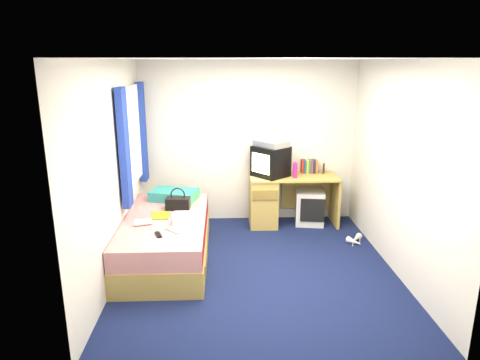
{
  "coord_description": "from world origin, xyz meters",
  "views": [
    {
      "loc": [
        -0.39,
        -4.6,
        2.38
      ],
      "look_at": [
        -0.17,
        0.7,
        0.9
      ],
      "focal_mm": 32.0,
      "sensor_mm": 36.0,
      "label": 1
    }
  ],
  "objects_px": {
    "crt_tv": "(270,161)",
    "picture_frame": "(324,168)",
    "water_bottle": "(143,222)",
    "storage_cube": "(310,207)",
    "remote_control": "(158,235)",
    "aerosol_can": "(286,168)",
    "towel": "(186,218)",
    "magazine": "(160,215)",
    "white_heels": "(355,240)",
    "bed": "(166,238)",
    "vcr": "(271,143)",
    "desk": "(275,198)",
    "handbag": "(178,203)",
    "colour_swatch_fan": "(173,231)",
    "pink_water_bottle": "(295,171)",
    "pillow": "(174,195)"
  },
  "relations": [
    {
      "from": "storage_cube",
      "to": "aerosol_can",
      "type": "distance_m",
      "value": 0.7
    },
    {
      "from": "magazine",
      "to": "aerosol_can",
      "type": "bearing_deg",
      "value": 33.47
    },
    {
      "from": "bed",
      "to": "vcr",
      "type": "xyz_separation_m",
      "value": [
        1.41,
        1.11,
        0.97
      ]
    },
    {
      "from": "colour_swatch_fan",
      "to": "picture_frame",
      "type": "bearing_deg",
      "value": 39.17
    },
    {
      "from": "aerosol_can",
      "to": "picture_frame",
      "type": "bearing_deg",
      "value": 6.36
    },
    {
      "from": "storage_cube",
      "to": "white_heels",
      "type": "xyz_separation_m",
      "value": [
        0.48,
        -0.76,
        -0.22
      ]
    },
    {
      "from": "pillow",
      "to": "colour_swatch_fan",
      "type": "xyz_separation_m",
      "value": [
        0.11,
        -1.14,
        -0.06
      ]
    },
    {
      "from": "vcr",
      "to": "magazine",
      "type": "xyz_separation_m",
      "value": [
        -1.48,
        -1.06,
        -0.69
      ]
    },
    {
      "from": "bed",
      "to": "handbag",
      "type": "relative_size",
      "value": 6.4
    },
    {
      "from": "storage_cube",
      "to": "pink_water_bottle",
      "type": "height_order",
      "value": "pink_water_bottle"
    },
    {
      "from": "crt_tv",
      "to": "picture_frame",
      "type": "bearing_deg",
      "value": 58.99
    },
    {
      "from": "towel",
      "to": "magazine",
      "type": "relative_size",
      "value": 1.03
    },
    {
      "from": "water_bottle",
      "to": "storage_cube",
      "type": "bearing_deg",
      "value": 31.37
    },
    {
      "from": "pink_water_bottle",
      "to": "handbag",
      "type": "bearing_deg",
      "value": -156.85
    },
    {
      "from": "handbag",
      "to": "bed",
      "type": "bearing_deg",
      "value": -109.27
    },
    {
      "from": "crt_tv",
      "to": "white_heels",
      "type": "distance_m",
      "value": 1.62
    },
    {
      "from": "desk",
      "to": "white_heels",
      "type": "xyz_separation_m",
      "value": [
        1.01,
        -0.76,
        -0.37
      ]
    },
    {
      "from": "storage_cube",
      "to": "remote_control",
      "type": "relative_size",
      "value": 3.22
    },
    {
      "from": "picture_frame",
      "to": "handbag",
      "type": "relative_size",
      "value": 0.45
    },
    {
      "from": "picture_frame",
      "to": "magazine",
      "type": "bearing_deg",
      "value": -132.84
    },
    {
      "from": "vcr",
      "to": "water_bottle",
      "type": "relative_size",
      "value": 2.24
    },
    {
      "from": "desk",
      "to": "picture_frame",
      "type": "height_order",
      "value": "picture_frame"
    },
    {
      "from": "bed",
      "to": "desk",
      "type": "xyz_separation_m",
      "value": [
        1.48,
        1.11,
        0.14
      ]
    },
    {
      "from": "aerosol_can",
      "to": "magazine",
      "type": "distance_m",
      "value": 2.08
    },
    {
      "from": "pillow",
      "to": "crt_tv",
      "type": "bearing_deg",
      "value": 16.87
    },
    {
      "from": "magazine",
      "to": "pink_water_bottle",
      "type": "bearing_deg",
      "value": 27.46
    },
    {
      "from": "pillow",
      "to": "storage_cube",
      "type": "height_order",
      "value": "pillow"
    },
    {
      "from": "vcr",
      "to": "white_heels",
      "type": "bearing_deg",
      "value": 15.41
    },
    {
      "from": "white_heels",
      "to": "storage_cube",
      "type": "bearing_deg",
      "value": 122.34
    },
    {
      "from": "aerosol_can",
      "to": "towel",
      "type": "height_order",
      "value": "aerosol_can"
    },
    {
      "from": "handbag",
      "to": "white_heels",
      "type": "relative_size",
      "value": 0.92
    },
    {
      "from": "pillow",
      "to": "pink_water_bottle",
      "type": "bearing_deg",
      "value": 9.98
    },
    {
      "from": "picture_frame",
      "to": "colour_swatch_fan",
      "type": "bearing_deg",
      "value": -121.22
    },
    {
      "from": "desk",
      "to": "handbag",
      "type": "relative_size",
      "value": 4.16
    },
    {
      "from": "towel",
      "to": "remote_control",
      "type": "xyz_separation_m",
      "value": [
        -0.27,
        -0.4,
        -0.04
      ]
    },
    {
      "from": "bed",
      "to": "towel",
      "type": "relative_size",
      "value": 6.9
    },
    {
      "from": "crt_tv",
      "to": "handbag",
      "type": "bearing_deg",
      "value": -98.35
    },
    {
      "from": "storage_cube",
      "to": "handbag",
      "type": "xyz_separation_m",
      "value": [
        -1.88,
        -0.81,
        0.37
      ]
    },
    {
      "from": "storage_cube",
      "to": "pink_water_bottle",
      "type": "xyz_separation_m",
      "value": [
        -0.26,
        -0.12,
        0.6
      ]
    },
    {
      "from": "desk",
      "to": "colour_swatch_fan",
      "type": "height_order",
      "value": "desk"
    },
    {
      "from": "bed",
      "to": "storage_cube",
      "type": "distance_m",
      "value": 2.3
    },
    {
      "from": "storage_cube",
      "to": "magazine",
      "type": "xyz_separation_m",
      "value": [
        -2.08,
        -1.06,
        0.29
      ]
    },
    {
      "from": "white_heels",
      "to": "desk",
      "type": "bearing_deg",
      "value": 143.26
    },
    {
      "from": "bed",
      "to": "picture_frame",
      "type": "xyz_separation_m",
      "value": [
        2.23,
        1.25,
        0.55
      ]
    },
    {
      "from": "bed",
      "to": "white_heels",
      "type": "xyz_separation_m",
      "value": [
        2.49,
        0.35,
        -0.23
      ]
    },
    {
      "from": "aerosol_can",
      "to": "towel",
      "type": "bearing_deg",
      "value": -135.81
    },
    {
      "from": "pink_water_bottle",
      "to": "colour_swatch_fan",
      "type": "xyz_separation_m",
      "value": [
        -1.6,
        -1.44,
        -0.31
      ]
    },
    {
      "from": "towel",
      "to": "pink_water_bottle",
      "type": "bearing_deg",
      "value": 37.86
    },
    {
      "from": "bed",
      "to": "aerosol_can",
      "type": "relative_size",
      "value": 10.05
    },
    {
      "from": "magazine",
      "to": "white_heels",
      "type": "bearing_deg",
      "value": 6.72
    }
  ]
}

